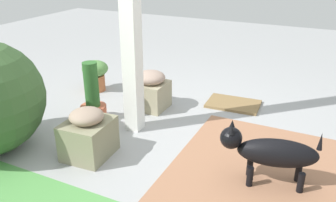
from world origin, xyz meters
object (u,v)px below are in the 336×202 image
object	(u,v)px
stone_planter_nearest	(151,90)
dog	(270,152)
porch_pillar	(130,3)
terracotta_pot_tall	(93,100)
stone_planter_mid	(88,134)
doormat	(233,104)
terracotta_pot_broad	(95,73)

from	to	relation	value
stone_planter_nearest	dog	bearing A→B (deg)	149.73
porch_pillar	stone_planter_nearest	size ratio (longest dim) A/B	5.62
porch_pillar	terracotta_pot_tall	size ratio (longest dim) A/B	3.89
porch_pillar	stone_planter_mid	world-z (taller)	porch_pillar
stone_planter_nearest	terracotta_pot_tall	bearing A→B (deg)	53.40
porch_pillar	doormat	size ratio (longest dim) A/B	4.15
terracotta_pot_broad	dog	world-z (taller)	dog
porch_pillar	terracotta_pot_tall	xyz separation A→B (m)	(0.49, 0.02, -1.01)
porch_pillar	terracotta_pot_broad	size ratio (longest dim) A/B	6.31
terracotta_pot_broad	dog	distance (m)	2.60
terracotta_pot_broad	doormat	distance (m)	1.76
porch_pillar	stone_planter_nearest	distance (m)	1.15
dog	doormat	size ratio (longest dim) A/B	1.23
terracotta_pot_tall	doormat	xyz separation A→B (m)	(-1.23, -1.02, -0.22)
porch_pillar	stone_planter_nearest	world-z (taller)	porch_pillar
stone_planter_mid	doormat	world-z (taller)	stone_planter_mid
stone_planter_nearest	dog	xyz separation A→B (m)	(-1.49, 0.87, 0.08)
dog	doormat	distance (m)	1.53
porch_pillar	terracotta_pot_tall	bearing A→B (deg)	2.17
stone_planter_nearest	doormat	size ratio (longest dim) A/B	0.74
stone_planter_mid	terracotta_pot_broad	size ratio (longest dim) A/B	1.14
terracotta_pot_tall	terracotta_pot_broad	bearing A→B (deg)	-55.27
porch_pillar	doormat	world-z (taller)	porch_pillar
stone_planter_mid	terracotta_pot_broad	distance (m)	1.57
terracotta_pot_broad	dog	size ratio (longest dim) A/B	0.54
stone_planter_mid	stone_planter_nearest	bearing A→B (deg)	-90.23
stone_planter_mid	terracotta_pot_broad	world-z (taller)	stone_planter_mid
stone_planter_nearest	terracotta_pot_broad	xyz separation A→B (m)	(0.89, -0.17, 0.01)
stone_planter_nearest	stone_planter_mid	xyz separation A→B (m)	(0.00, 1.13, -0.01)
terracotta_pot_broad	terracotta_pot_tall	distance (m)	0.86
terracotta_pot_broad	doormat	xyz separation A→B (m)	(-1.72, -0.31, -0.22)
porch_pillar	terracotta_pot_broad	world-z (taller)	porch_pillar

